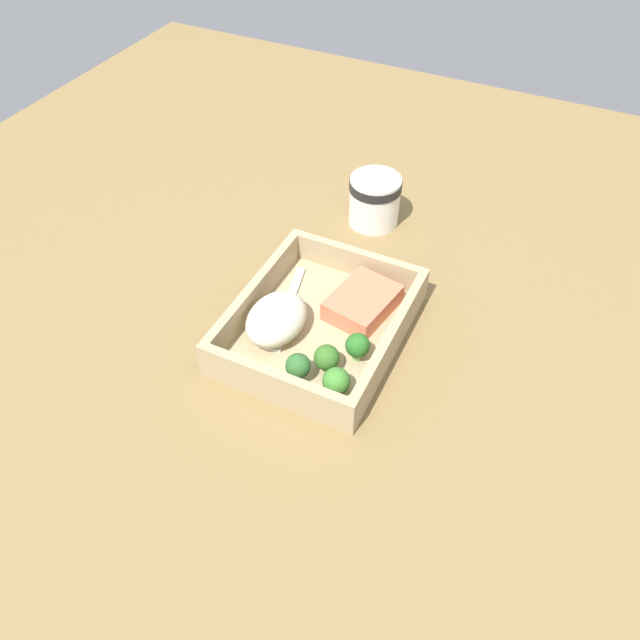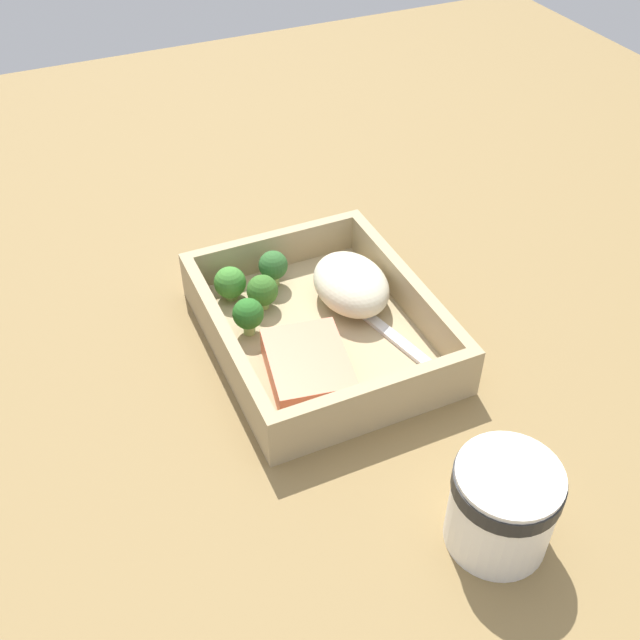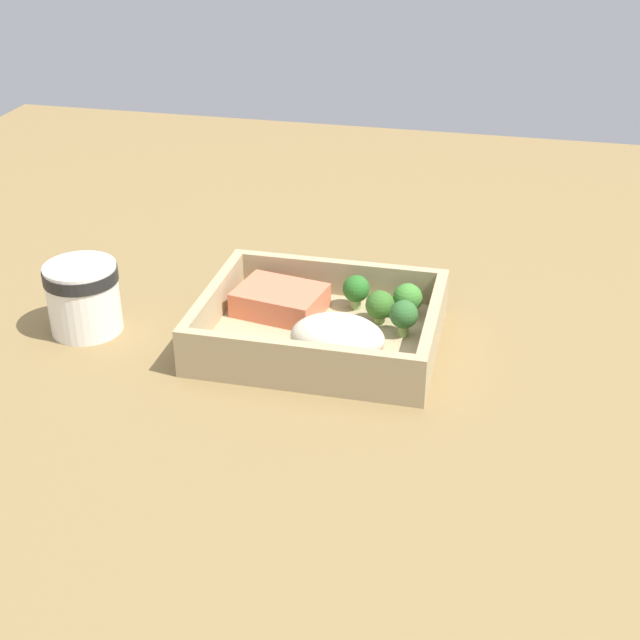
{
  "view_description": "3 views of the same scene",
  "coord_description": "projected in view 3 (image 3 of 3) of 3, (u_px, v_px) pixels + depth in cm",
  "views": [
    {
      "loc": [
        49.94,
        24.14,
        59.84
      ],
      "look_at": [
        0.0,
        0.0,
        2.7
      ],
      "focal_mm": 35.0,
      "sensor_mm": 36.0,
      "label": 1
    },
    {
      "loc": [
        -49.61,
        22.29,
        50.2
      ],
      "look_at": [
        0.0,
        0.0,
        2.7
      ],
      "focal_mm": 42.0,
      "sensor_mm": 36.0,
      "label": 2
    },
    {
      "loc": [
        18.78,
        -80.97,
        48.28
      ],
      "look_at": [
        0.0,
        0.0,
        2.7
      ],
      "focal_mm": 50.0,
      "sensor_mm": 36.0,
      "label": 3
    }
  ],
  "objects": [
    {
      "name": "ground_plane",
      "position": [
        320.0,
        350.0,
        0.97
      ],
      "size": [
        160.0,
        160.0,
        2.0
      ],
      "primitive_type": "cube",
      "color": "olive"
    },
    {
      "name": "mashed_potatoes",
      "position": [
        337.0,
        338.0,
        0.9
      ],
      "size": [
        9.68,
        7.11,
        4.59
      ],
      "primitive_type": "ellipsoid",
      "color": "beige",
      "rests_on": "takeout_tray"
    },
    {
      "name": "salmon_fillet",
      "position": [
        280.0,
        300.0,
        0.99
      ],
      "size": [
        10.46,
        8.55,
        2.8
      ],
      "primitive_type": "cube",
      "rotation": [
        0.0,
        0.0,
        -0.18
      ],
      "color": "#DF704E",
      "rests_on": "takeout_tray"
    },
    {
      "name": "broccoli_floret_2",
      "position": [
        380.0,
        305.0,
        0.97
      ],
      "size": [
        3.19,
        3.19,
        3.71
      ],
      "color": "#88AE5B",
      "rests_on": "takeout_tray"
    },
    {
      "name": "broccoli_floret_4",
      "position": [
        404.0,
        315.0,
        0.94
      ],
      "size": [
        3.04,
        3.04,
        4.06
      ],
      "color": "#87AB5C",
      "rests_on": "takeout_tray"
    },
    {
      "name": "takeout_tray",
      "position": [
        320.0,
        337.0,
        0.96
      ],
      "size": [
        25.1,
        20.37,
        1.2
      ],
      "primitive_type": "cube",
      "color": "tan",
      "rests_on": "ground_plane"
    },
    {
      "name": "broccoli_floret_3",
      "position": [
        408.0,
        299.0,
        0.98
      ],
      "size": [
        3.29,
        3.29,
        3.66
      ],
      "color": "#7A9C56",
      "rests_on": "takeout_tray"
    },
    {
      "name": "paper_cup",
      "position": [
        83.0,
        294.0,
        0.96
      ],
      "size": [
        8.0,
        8.0,
        7.8
      ],
      "color": "white",
      "rests_on": "ground_plane"
    },
    {
      "name": "fork",
      "position": [
        305.0,
        355.0,
        0.91
      ],
      "size": [
        15.75,
        5.26,
        0.44
      ],
      "color": "silver",
      "rests_on": "takeout_tray"
    },
    {
      "name": "broccoli_floret_1",
      "position": [
        356.0,
        290.0,
        0.99
      ],
      "size": [
        3.05,
        3.05,
        3.97
      ],
      "color": "#84AB65",
      "rests_on": "takeout_tray"
    },
    {
      "name": "tray_rim",
      "position": [
        320.0,
        316.0,
        0.95
      ],
      "size": [
        25.1,
        20.37,
        4.06
      ],
      "color": "tan",
      "rests_on": "takeout_tray"
    }
  ]
}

